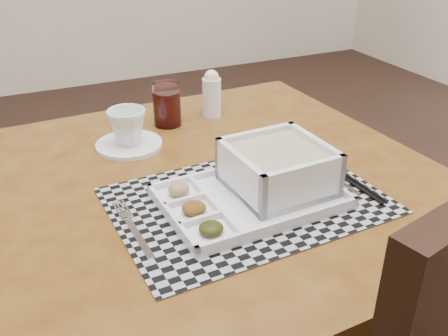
{
  "coord_description": "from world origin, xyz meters",
  "views": [
    {
      "loc": [
        -0.41,
        -1.05,
        1.17
      ],
      "look_at": [
        -0.06,
        -0.3,
        0.73
      ],
      "focal_mm": 40.0,
      "sensor_mm": 36.0,
      "label": 1
    }
  ],
  "objects": [
    {
      "name": "spoon",
      "position": [
        0.15,
        -0.29,
        0.68
      ],
      "size": [
        0.04,
        0.18,
        0.01
      ],
      "color": "silver",
      "rests_on": "placemat"
    },
    {
      "name": "floor",
      "position": [
        0.0,
        0.0,
        0.0
      ],
      "size": [
        5.0,
        5.0,
        0.0
      ],
      "primitive_type": "plane",
      "color": "black",
      "rests_on": "ground"
    },
    {
      "name": "fork",
      "position": [
        -0.26,
        -0.35,
        0.68
      ],
      "size": [
        0.02,
        0.19,
        0.0
      ],
      "color": "silver",
      "rests_on": "placemat"
    },
    {
      "name": "dining_table",
      "position": [
        -0.06,
        -0.24,
        0.61
      ],
      "size": [
        0.94,
        0.94,
        0.68
      ],
      "color": "#51290E",
      "rests_on": "ground"
    },
    {
      "name": "juice_glass",
      "position": [
        -0.05,
        0.05,
        0.73
      ],
      "size": [
        0.07,
        0.07,
        0.11
      ],
      "color": "white",
      "rests_on": "dining_table"
    },
    {
      "name": "placemat",
      "position": [
        -0.04,
        -0.35,
        0.68
      ],
      "size": [
        0.5,
        0.36,
        0.0
      ],
      "primitive_type": "cube",
      "rotation": [
        0.0,
        0.0,
        0.04
      ],
      "color": "#9C9CA4",
      "rests_on": "dining_table"
    },
    {
      "name": "serving_tray",
      "position": [
        0.0,
        -0.35,
        0.72
      ],
      "size": [
        0.33,
        0.23,
        0.1
      ],
      "color": "white",
      "rests_on": "placemat"
    },
    {
      "name": "cup",
      "position": [
        -0.18,
        -0.03,
        0.73
      ],
      "size": [
        0.1,
        0.1,
        0.08
      ],
      "primitive_type": "imported",
      "rotation": [
        0.0,
        0.0,
        0.19
      ],
      "color": "white",
      "rests_on": "saucer"
    },
    {
      "name": "creamer_bottle",
      "position": [
        0.07,
        0.06,
        0.74
      ],
      "size": [
        0.05,
        0.05,
        0.12
      ],
      "color": "white",
      "rests_on": "dining_table"
    },
    {
      "name": "chopsticks",
      "position": [
        0.18,
        -0.35,
        0.68
      ],
      "size": [
        0.03,
        0.24,
        0.01
      ],
      "color": "black",
      "rests_on": "placemat"
    },
    {
      "name": "saucer",
      "position": [
        -0.18,
        -0.03,
        0.68
      ],
      "size": [
        0.15,
        0.15,
        0.01
      ],
      "primitive_type": "cylinder",
      "color": "white",
      "rests_on": "dining_table"
    }
  ]
}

